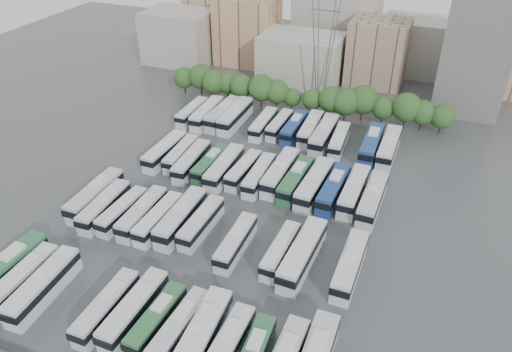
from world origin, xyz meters
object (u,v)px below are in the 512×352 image
at_px(bus_r3_s0, 192,112).
at_px(bus_r3_s12, 371,144).
at_px(bus_r0_s5, 107,307).
at_px(bus_r3_s5, 263,124).
at_px(bus_r0_s8, 180,327).
at_px(bus_r2_s11, 333,189).
at_px(electricity_pylon, 325,22).
at_px(bus_r3_s2, 223,114).
at_px(bus_r2_s9, 296,180).
at_px(bus_r3_s8, 310,129).
at_px(bus_r0_s6, 134,309).
at_px(bus_r2_s5, 224,167).
at_px(bus_r0_s1, 23,279).
at_px(bus_r0_s9, 201,339).
at_px(bus_r2_s8, 280,172).
at_px(bus_r1_s5, 181,217).
at_px(bus_r3_s7, 294,127).
at_px(bus_r0_s0, 6,270).
at_px(bus_r1_s2, 122,211).
at_px(bus_r0_s10, 226,349).
at_px(bus_r3_s3, 235,116).
at_px(bus_r1_s1, 104,206).
at_px(bus_r1_s8, 236,242).
at_px(bus_r1_s11, 303,254).
at_px(bus_r3_s13, 389,147).
at_px(apartment_tower, 476,53).
at_px(bus_r2_s6, 243,170).
at_px(bus_r3_s10, 339,140).
at_px(bus_r2_s1, 165,151).
at_px(bus_r3_s6, 279,125).
at_px(bus_r2_s4, 210,164).
at_px(bus_r3_s9, 324,134).
at_px(bus_r2_s12, 354,191).
at_px(bus_r1_s4, 159,218).
at_px(bus_r1_s0, 95,195).
at_px(bus_r0_s2, 43,286).
at_px(bus_r2_s13, 373,199).
at_px(bus_r2_s3, 192,161).
at_px(bus_r3_s1, 207,113).
at_px(bus_r2_s10, 314,184).
at_px(bus_r1_s6, 201,222).
at_px(bus_r1_s3, 142,213).
at_px(bus_r1_s10, 281,250).

height_order(bus_r3_s0, bus_r3_s12, bus_r3_s12).
relative_size(bus_r0_s5, bus_r3_s5, 0.99).
xyz_separation_m(bus_r0_s8, bus_r2_s11, (9.93, 35.27, 0.21)).
bearing_deg(electricity_pylon, bus_r3_s2, -131.07).
height_order(bus_r2_s9, bus_r3_s8, bus_r2_s9).
bearing_deg(bus_r0_s6, bus_r2_s5, 97.05).
bearing_deg(bus_r0_s6, bus_r3_s2, 104.62).
relative_size(bus_r0_s1, bus_r2_s5, 0.94).
xyz_separation_m(bus_r0_s9, bus_r2_s8, (-3.32, 37.68, -0.07)).
xyz_separation_m(bus_r1_s5, bus_r3_s7, (6.86, 35.90, -0.21)).
bearing_deg(bus_r0_s0, bus_r3_s2, 84.37).
bearing_deg(bus_r1_s2, bus_r3_s7, 68.82).
bearing_deg(bus_r3_s8, bus_r3_s7, -175.83).
height_order(bus_r0_s10, bus_r3_s3, bus_r3_s3).
xyz_separation_m(bus_r0_s10, bus_r1_s2, (-26.33, 18.12, -0.13)).
xyz_separation_m(bus_r1_s1, bus_r1_s8, (23.12, -0.24, -0.11)).
distance_m(bus_r1_s11, bus_r3_s13, 36.16).
distance_m(bus_r3_s2, bus_r3_s3, 2.95).
relative_size(apartment_tower, bus_r0_s5, 2.25).
height_order(bus_r2_s6, bus_r3_s10, bus_r3_s10).
relative_size(apartment_tower, bus_r2_s1, 2.09).
bearing_deg(bus_r3_s6, apartment_tower, 38.56).
bearing_deg(bus_r2_s4, bus_r3_s9, 48.89).
height_order(bus_r0_s5, bus_r2_s12, bus_r2_s12).
distance_m(bus_r0_s8, bus_r1_s1, 28.74).
relative_size(apartment_tower, bus_r1_s4, 2.24).
bearing_deg(bus_r1_s1, bus_r2_s8, 38.45).
height_order(bus_r0_s10, bus_r1_s2, bus_r0_s10).
relative_size(bus_r0_s6, bus_r3_s0, 1.09).
distance_m(bus_r0_s1, bus_r0_s5, 13.27).
height_order(bus_r1_s0, bus_r2_s12, bus_r1_s0).
relative_size(bus_r0_s1, bus_r0_s2, 0.93).
xyz_separation_m(bus_r1_s0, bus_r2_s11, (36.11, 16.35, -0.06)).
bearing_deg(bus_r2_s13, bus_r2_s3, -179.02).
relative_size(bus_r3_s2, bus_r3_s13, 0.99).
bearing_deg(bus_r3_s1, bus_r1_s11, -49.86).
height_order(bus_r2_s6, bus_r3_s6, bus_r2_s6).
bearing_deg(bus_r2_s10, bus_r3_s10, 92.37).
bearing_deg(bus_r1_s6, bus_r1_s3, -170.99).
height_order(bus_r2_s3, bus_r3_s2, bus_r3_s2).
distance_m(bus_r2_s6, bus_r2_s9, 9.86).
bearing_deg(bus_r3_s13, bus_r2_s6, -142.57).
xyz_separation_m(bus_r1_s2, bus_r2_s1, (-3.27, 18.92, 0.22)).
height_order(bus_r1_s11, bus_r2_s12, bus_r1_s11).
height_order(apartment_tower, bus_r0_s6, apartment_tower).
height_order(bus_r1_s10, bus_r2_s13, bus_r2_s13).
bearing_deg(bus_r3_s12, bus_r3_s2, 175.97).
relative_size(bus_r1_s1, bus_r3_s8, 0.96).
xyz_separation_m(bus_r2_s10, bus_r3_s6, (-13.19, 19.76, -0.42)).
bearing_deg(bus_r3_s13, bus_r3_s8, 173.22).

